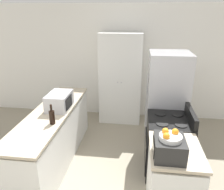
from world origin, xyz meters
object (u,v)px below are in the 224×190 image
(microwave, at_px, (59,101))
(refrigerator, at_px, (166,102))
(stove, at_px, (167,145))
(wine_bottle, at_px, (52,117))
(pantry_cabinet, at_px, (121,79))
(toaster_oven, at_px, (169,148))
(fruit_bowl, at_px, (170,136))

(microwave, bearing_deg, refrigerator, 17.48)
(stove, distance_m, wine_bottle, 1.80)
(pantry_cabinet, relative_size, stove, 1.87)
(stove, height_order, toaster_oven, toaster_oven)
(wine_bottle, height_order, toaster_oven, wine_bottle)
(microwave, height_order, wine_bottle, wine_bottle)
(refrigerator, relative_size, toaster_oven, 4.90)
(stove, bearing_deg, pantry_cabinet, 117.24)
(fruit_bowl, bearing_deg, stove, 81.78)
(toaster_oven, bearing_deg, fruit_bowl, -107.99)
(stove, height_order, fruit_bowl, fruit_bowl)
(refrigerator, xyz_separation_m, microwave, (-1.77, -0.56, 0.16))
(wine_bottle, height_order, fruit_bowl, fruit_bowl)
(pantry_cabinet, xyz_separation_m, refrigerator, (0.91, -1.00, -0.11))
(wine_bottle, bearing_deg, pantry_cabinet, 69.37)
(stove, relative_size, wine_bottle, 3.69)
(stove, relative_size, microwave, 2.18)
(pantry_cabinet, relative_size, toaster_oven, 5.53)
(refrigerator, distance_m, toaster_oven, 1.66)
(pantry_cabinet, distance_m, fruit_bowl, 2.76)
(microwave, relative_size, toaster_oven, 1.36)
(pantry_cabinet, distance_m, refrigerator, 1.36)
(refrigerator, height_order, toaster_oven, refrigerator)
(microwave, relative_size, wine_bottle, 1.69)
(pantry_cabinet, bearing_deg, stove, -62.76)
(toaster_oven, distance_m, fruit_bowl, 0.15)
(stove, xyz_separation_m, wine_bottle, (-1.67, -0.34, 0.56))
(refrigerator, bearing_deg, microwave, -162.52)
(toaster_oven, height_order, fruit_bowl, fruit_bowl)
(pantry_cabinet, relative_size, fruit_bowl, 8.44)
(stove, xyz_separation_m, microwave, (-1.75, 0.18, 0.58))
(stove, bearing_deg, wine_bottle, -168.40)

